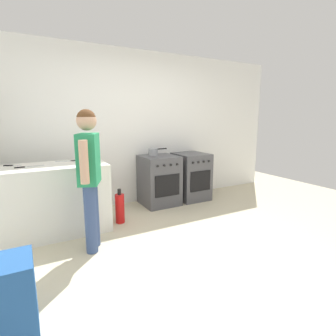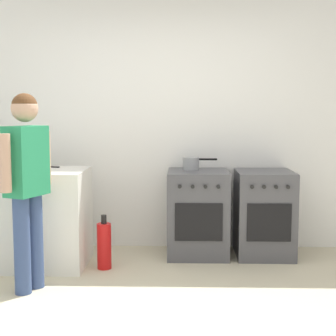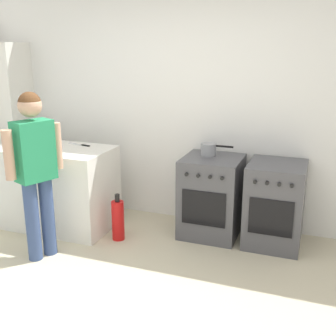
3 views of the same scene
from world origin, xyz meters
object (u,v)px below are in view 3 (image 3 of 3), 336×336
knife_chef (80,145)px  fire_extinguisher (118,220)px  larder_cabinet (10,125)px  oven_left (211,196)px  oven_right (275,204)px  knife_paring (28,140)px  pot (209,149)px  knife_carving (31,145)px  person (35,163)px

knife_chef → fire_extinguisher: size_ratio=0.62×
larder_cabinet → fire_extinguisher: bearing=-18.0°
oven_left → larder_cabinet: (-2.65, 0.10, 0.57)m
oven_right → knife_chef: (-2.14, -0.16, 0.48)m
knife_paring → fire_extinguisher: size_ratio=0.40×
knife_paring → larder_cabinet: (-0.49, 0.30, 0.09)m
pot → knife_carving: (-1.90, -0.47, -0.01)m
knife_paring → knife_chef: (0.68, 0.03, -0.00)m
pot → person: 1.75m
oven_left → oven_right: bearing=-0.0°
oven_left → fire_extinguisher: (-0.87, -0.48, -0.21)m
knife_carving → larder_cabinet: (-0.68, 0.48, 0.10)m
knife_paring → knife_chef: size_ratio=0.65×
pot → person: bearing=-138.9°
oven_right → knife_chef: 2.19m
pot → person: size_ratio=0.22×
oven_right → knife_carving: knife_carving is taller
oven_right → knife_paring: knife_paring is taller
knife_paring → person: person is taller
oven_left → oven_right: 0.66m
larder_cabinet → knife_carving: bearing=-35.2°
knife_paring → person: 1.17m
oven_left → knife_paring: knife_paring is taller
oven_left → knife_paring: (-2.16, -0.19, 0.48)m
oven_right → larder_cabinet: bearing=178.2°
person → larder_cabinet: size_ratio=0.79×
knife_paring → oven_left: bearing=5.1°
person → fire_extinguisher: size_ratio=3.16×
oven_right → knife_carving: 2.70m
oven_left → knife_chef: knife_chef is taller
oven_right → knife_carving: (-2.63, -0.38, 0.48)m
person → larder_cabinet: 1.72m
pot → knife_carving: size_ratio=1.04×
knife_chef → person: 0.91m
larder_cabinet → oven_left: bearing=-2.2°
oven_left → knife_carving: knife_carving is taller
knife_chef → fire_extinguisher: (0.61, -0.31, -0.69)m
oven_right → person: person is taller
knife_paring → fire_extinguisher: bearing=-12.4°
oven_left → knife_carving: bearing=-169.1°
person → larder_cabinet: bearing=137.3°
knife_chef → larder_cabinet: (-1.17, 0.27, 0.10)m
knife_paring → knife_chef: bearing=2.6°
oven_left → knife_chef: bearing=-173.7°
fire_extinguisher → larder_cabinet: bearing=162.0°
knife_paring → person: (0.77, -0.87, 0.03)m
person → knife_paring: bearing=131.6°
pot → knife_paring: size_ratio=1.72×
knife_chef → fire_extinguisher: bearing=-27.4°
oven_left → knife_carving: size_ratio=2.57×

